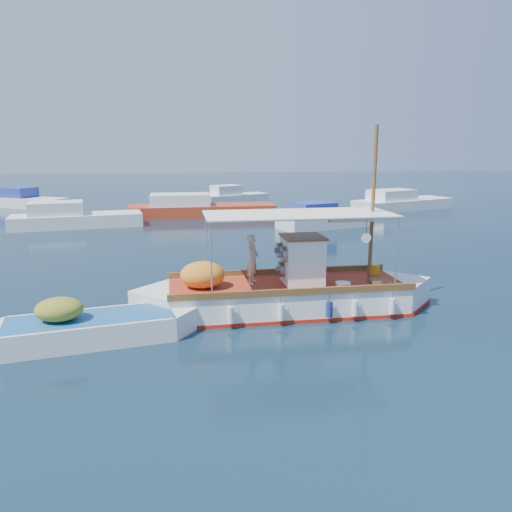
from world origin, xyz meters
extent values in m
plane|color=black|center=(0.00, 0.00, 0.00)|extent=(160.00, 160.00, 0.00)
cube|color=white|center=(0.43, -0.36, 0.33)|extent=(7.11, 2.53, 1.03)
cube|color=white|center=(-3.10, -0.45, 0.33)|extent=(2.35, 2.35, 1.03)
cube|color=white|center=(3.95, -0.27, 0.33)|extent=(2.35, 2.35, 1.03)
cube|color=#B02011|center=(0.43, -0.36, 0.02)|extent=(7.20, 2.61, 0.17)
cube|color=#A12F19|center=(0.43, -0.36, 0.83)|extent=(7.10, 2.34, 0.06)
cube|color=brown|center=(0.40, 0.83, 0.94)|extent=(7.14, 0.28, 0.19)
cube|color=brown|center=(0.46, -1.54, 0.94)|extent=(7.14, 0.28, 0.19)
cube|color=white|center=(0.90, -0.35, 1.55)|extent=(1.16, 1.25, 1.41)
cube|color=brown|center=(0.90, -0.35, 2.28)|extent=(1.26, 1.35, 0.06)
cylinder|color=slate|center=(0.29, -0.66, 1.83)|extent=(0.22, 0.48, 0.47)
cylinder|color=slate|center=(0.28, -0.06, 1.83)|extent=(0.22, 0.48, 0.47)
cylinder|color=slate|center=(0.29, -0.36, 1.32)|extent=(0.22, 0.48, 0.47)
cylinder|color=brown|center=(3.06, -0.29, 3.20)|extent=(0.12, 0.12, 4.70)
cylinder|color=brown|center=(2.31, -0.31, 2.82)|extent=(1.69, 0.12, 0.08)
cylinder|color=silver|center=(-1.95, 0.62, 1.90)|extent=(0.04, 0.04, 2.11)
cylinder|color=silver|center=(-1.89, -1.45, 1.90)|extent=(0.04, 0.04, 2.11)
cylinder|color=silver|center=(3.41, 0.75, 1.90)|extent=(0.04, 0.04, 2.11)
cylinder|color=silver|center=(3.46, -1.31, 1.90)|extent=(0.04, 0.04, 2.11)
cube|color=silver|center=(0.76, -0.35, 2.98)|extent=(5.60, 2.40, 0.04)
ellipsoid|color=orange|center=(-2.11, -0.42, 1.24)|extent=(1.34, 1.15, 0.79)
cube|color=#CA8E12|center=(1.64, 0.19, 1.03)|extent=(0.24, 0.18, 0.38)
cylinder|color=#CA8E12|center=(3.51, 0.38, 1.01)|extent=(0.29, 0.29, 0.32)
cube|color=brown|center=(3.26, -0.66, 0.90)|extent=(0.62, 0.44, 0.11)
cylinder|color=#B2B2B2|center=(2.04, -0.83, 0.90)|extent=(0.48, 0.48, 0.11)
cylinder|color=white|center=(2.52, -1.29, 2.38)|extent=(0.28, 0.04, 0.28)
cylinder|color=white|center=(-1.42, -1.72, 0.42)|extent=(0.19, 0.19, 0.45)
cylinder|color=navy|center=(1.40, -1.65, 0.42)|extent=(0.19, 0.19, 0.45)
cylinder|color=white|center=(3.28, -1.60, 0.42)|extent=(0.19, 0.19, 0.45)
imported|color=#B7AD97|center=(-0.60, -0.18, 1.61)|extent=(0.55, 0.65, 1.50)
cube|color=white|center=(-5.06, -2.03, 0.23)|extent=(4.39, 2.41, 0.81)
cube|color=white|center=(-7.09, -2.43, 0.23)|extent=(1.59, 1.59, 0.81)
cube|color=white|center=(-3.02, -1.62, 0.23)|extent=(1.59, 1.59, 0.81)
cube|color=#205A94|center=(-5.06, -2.03, 0.61)|extent=(4.36, 2.23, 0.05)
ellipsoid|color=olive|center=(-5.76, -2.17, 0.93)|extent=(1.36, 1.19, 0.60)
cube|color=silver|center=(-9.25, 17.27, 0.30)|extent=(8.07, 3.69, 1.00)
cube|color=silver|center=(-10.40, 17.07, 1.20)|extent=(3.41, 2.54, 0.80)
cube|color=#A6341B|center=(-1.40, 21.12, 0.30)|extent=(10.39, 3.05, 1.00)
cube|color=silver|center=(-2.94, 21.08, 1.20)|extent=(4.19, 2.48, 0.80)
cube|color=silver|center=(5.92, 14.93, 0.30)|extent=(6.23, 4.09, 1.00)
cube|color=navy|center=(5.10, 14.62, 1.20)|extent=(2.84, 2.57, 0.80)
cube|color=silver|center=(14.51, 22.75, 0.30)|extent=(8.85, 5.46, 1.00)
cube|color=silver|center=(13.32, 22.30, 1.20)|extent=(3.96, 3.28, 0.80)
cube|color=silver|center=(-15.35, 28.24, 0.30)|extent=(7.03, 5.42, 1.00)
cube|color=navy|center=(-16.23, 28.76, 1.20)|extent=(3.34, 3.06, 0.80)
cube|color=silver|center=(1.71, 28.76, 0.30)|extent=(6.10, 4.29, 1.00)
cube|color=silver|center=(0.93, 28.39, 1.20)|extent=(2.83, 2.53, 0.80)
camera|label=1|loc=(-2.53, -14.66, 4.95)|focal=35.00mm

